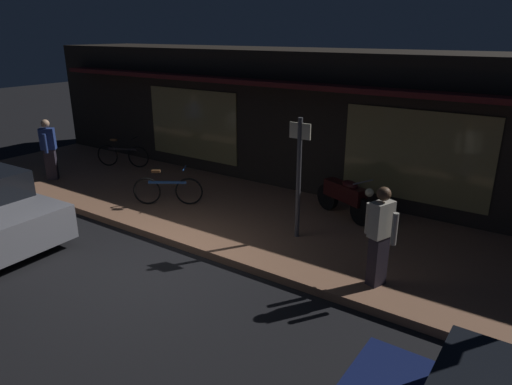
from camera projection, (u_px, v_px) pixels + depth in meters
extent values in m
plane|color=black|center=(143.00, 270.00, 8.24)|extent=(60.00, 60.00, 0.00)
cube|color=#8C6047|center=(242.00, 215.00, 10.55)|extent=(18.00, 4.00, 0.15)
cube|color=black|center=(314.00, 118.00, 12.62)|extent=(18.00, 2.80, 3.60)
cube|color=olive|center=(192.00, 124.00, 13.32)|extent=(3.20, 0.04, 2.00)
cube|color=olive|center=(415.00, 157.00, 9.90)|extent=(3.20, 0.04, 2.00)
cube|color=#591919|center=(284.00, 84.00, 10.99)|extent=(16.20, 0.50, 0.12)
cylinder|color=black|center=(328.00, 197.00, 10.58)|extent=(0.60, 0.35, 0.60)
cylinder|color=black|center=(362.00, 212.00, 9.71)|extent=(0.60, 0.35, 0.60)
cube|color=black|center=(345.00, 192.00, 10.05)|extent=(1.12, 0.69, 0.36)
ellipsoid|color=black|center=(350.00, 185.00, 9.87)|extent=(0.50, 0.40, 0.20)
sphere|color=#F9EDB7|center=(369.00, 193.00, 9.41)|extent=(0.18, 0.18, 0.18)
cylinder|color=gray|center=(363.00, 182.00, 9.51)|extent=(0.25, 0.52, 0.03)
torus|color=black|center=(108.00, 155.00, 14.00)|extent=(0.62, 0.30, 0.66)
torus|color=black|center=(138.00, 157.00, 13.83)|extent=(0.62, 0.30, 0.66)
cube|color=black|center=(122.00, 149.00, 13.84)|extent=(0.84, 0.40, 0.06)
cube|color=brown|center=(114.00, 140.00, 13.79)|extent=(0.22, 0.15, 0.06)
cylinder|color=black|center=(134.00, 138.00, 13.65)|extent=(0.19, 0.39, 0.02)
torus|color=black|center=(147.00, 191.00, 10.87)|extent=(0.57, 0.39, 0.66)
torus|color=black|center=(189.00, 191.00, 10.85)|extent=(0.57, 0.39, 0.66)
cube|color=#1E478C|center=(167.00, 182.00, 10.79)|extent=(0.77, 0.53, 0.06)
cube|color=brown|center=(156.00, 171.00, 10.70)|extent=(0.21, 0.18, 0.06)
cylinder|color=#1E478C|center=(184.00, 168.00, 10.66)|extent=(0.25, 0.36, 0.02)
cube|color=#28232D|center=(51.00, 164.00, 12.71)|extent=(0.34, 0.34, 0.85)
cube|color=navy|center=(47.00, 139.00, 12.47)|extent=(0.43, 0.42, 0.58)
sphere|color=tan|center=(45.00, 124.00, 12.33)|extent=(0.22, 0.22, 0.22)
cylinder|color=navy|center=(45.00, 144.00, 12.25)|extent=(0.13, 0.13, 0.52)
cylinder|color=navy|center=(50.00, 139.00, 12.74)|extent=(0.13, 0.13, 0.52)
cube|color=#28232D|center=(377.00, 260.00, 7.38)|extent=(0.28, 0.33, 0.85)
cube|color=#B2AD9E|center=(381.00, 219.00, 7.14)|extent=(0.34, 0.43, 0.58)
sphere|color=brown|center=(384.00, 194.00, 7.00)|extent=(0.22, 0.22, 0.22)
cylinder|color=#B2AD9E|center=(368.00, 218.00, 7.36)|extent=(0.12, 0.12, 0.52)
cylinder|color=#B2AD9E|center=(394.00, 229.00, 6.96)|extent=(0.12, 0.12, 0.52)
cylinder|color=#47474C|center=(299.00, 180.00, 8.86)|extent=(0.09, 0.09, 2.40)
cube|color=beige|center=(300.00, 131.00, 8.54)|extent=(0.44, 0.03, 0.30)
cylinder|color=black|center=(52.00, 225.00, 9.34)|extent=(0.65, 0.24, 0.64)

